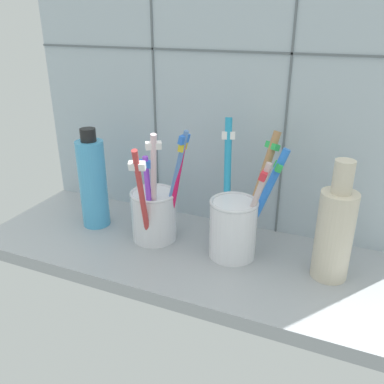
{
  "coord_description": "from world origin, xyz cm",
  "views": [
    {
      "loc": [
        21.18,
        -47.77,
        34.3
      ],
      "look_at": [
        0.0,
        1.48,
        10.88
      ],
      "focal_mm": 38.26,
      "sensor_mm": 36.0,
      "label": 1
    }
  ],
  "objects_px": {
    "toothbrush_cup_left": "(155,211)",
    "ceramic_vase": "(335,231)",
    "toothbrush_cup_right": "(236,222)",
    "soap_bottle": "(93,182)"
  },
  "relations": [
    {
      "from": "toothbrush_cup_left",
      "to": "ceramic_vase",
      "type": "bearing_deg",
      "value": 1.09
    },
    {
      "from": "toothbrush_cup_right",
      "to": "ceramic_vase",
      "type": "bearing_deg",
      "value": -0.82
    },
    {
      "from": "toothbrush_cup_left",
      "to": "ceramic_vase",
      "type": "relative_size",
      "value": 1.11
    },
    {
      "from": "toothbrush_cup_left",
      "to": "soap_bottle",
      "type": "xyz_separation_m",
      "value": [
        -0.11,
        0.0,
        0.03
      ]
    },
    {
      "from": "ceramic_vase",
      "to": "soap_bottle",
      "type": "xyz_separation_m",
      "value": [
        -0.37,
        0.0,
        0.01
      ]
    },
    {
      "from": "ceramic_vase",
      "to": "soap_bottle",
      "type": "relative_size",
      "value": 1.0
    },
    {
      "from": "soap_bottle",
      "to": "ceramic_vase",
      "type": "bearing_deg",
      "value": -0.01
    },
    {
      "from": "toothbrush_cup_right",
      "to": "soap_bottle",
      "type": "distance_m",
      "value": 0.24
    },
    {
      "from": "toothbrush_cup_right",
      "to": "toothbrush_cup_left",
      "type": "bearing_deg",
      "value": -176.92
    },
    {
      "from": "toothbrush_cup_right",
      "to": "ceramic_vase",
      "type": "relative_size",
      "value": 1.16
    }
  ]
}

